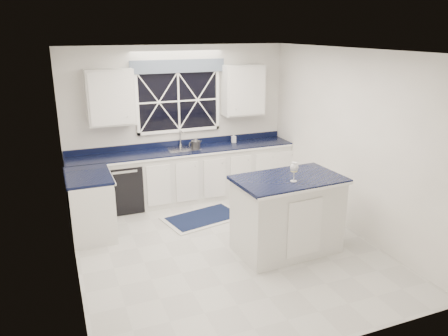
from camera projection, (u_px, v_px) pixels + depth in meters
name	position (u px, v px, depth m)	size (l,w,h in m)	color
ground	(226.00, 247.00, 6.20)	(4.50, 4.50, 0.00)	#AAAAA5
back_wall	(179.00, 123.00, 7.77)	(4.00, 0.10, 2.70)	white
base_cabinets	(169.00, 181.00, 7.52)	(3.99, 1.60, 0.90)	silver
countertop	(184.00, 151.00, 7.64)	(3.98, 0.64, 0.04)	black
dishwasher	(123.00, 186.00, 7.41)	(0.60, 0.58, 0.82)	black
window	(178.00, 97.00, 7.59)	(1.65, 0.09, 1.26)	black
upper_cabinets	(180.00, 93.00, 7.46)	(3.10, 0.34, 0.90)	silver
faucet	(181.00, 138.00, 7.76)	(0.05, 0.20, 0.30)	#B4B4B6
island	(287.00, 214.00, 5.96)	(1.48, 0.94, 1.07)	silver
rug	(203.00, 217.00, 7.14)	(1.38, 1.00, 0.02)	beige
kettle	(195.00, 143.00, 7.69)	(0.26, 0.19, 0.19)	#2E2E30
wine_glass	(294.00, 168.00, 5.60)	(0.11, 0.11, 0.26)	silver
soap_bottle	(234.00, 138.00, 8.08)	(0.08, 0.08, 0.18)	silver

